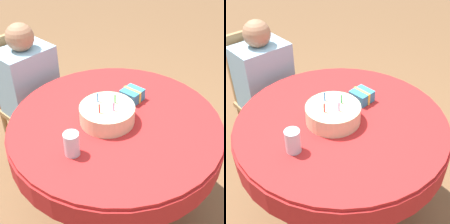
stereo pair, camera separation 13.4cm
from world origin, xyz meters
TOP-DOWN VIEW (x-y plane):
  - ground_plane at (0.00, 0.00)m, footprint 12.00×12.00m
  - dining_table at (0.00, 0.00)m, footprint 1.17×1.17m
  - chair at (0.03, 0.87)m, footprint 0.39×0.39m
  - person at (0.02, 0.77)m, footprint 0.37×0.36m
  - birthday_cake at (-0.04, 0.02)m, footprint 0.29×0.29m
  - drinking_glass at (-0.33, -0.01)m, footprint 0.07×0.07m
  - gift_box at (0.21, 0.04)m, footprint 0.11×0.12m

SIDE VIEW (x-z plane):
  - ground_plane at x=0.00m, z-range 0.00..0.00m
  - chair at x=0.03m, z-range 0.03..1.01m
  - person at x=0.02m, z-range 0.12..1.21m
  - dining_table at x=0.00m, z-range 0.29..1.05m
  - gift_box at x=0.21m, z-range 0.76..0.83m
  - birthday_cake at x=-0.04m, z-range 0.73..0.88m
  - drinking_glass at x=-0.33m, z-range 0.76..0.88m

